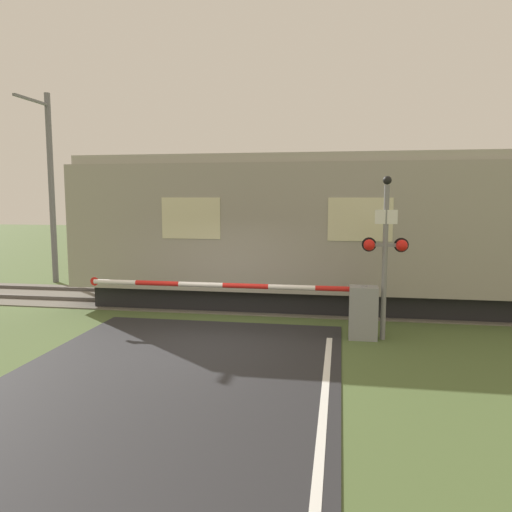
{
  "coord_description": "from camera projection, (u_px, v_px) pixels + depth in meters",
  "views": [
    {
      "loc": [
        2.77,
        -9.52,
        3.03
      ],
      "look_at": [
        0.85,
        1.75,
        1.67
      ],
      "focal_mm": 35.0,
      "sensor_mm": 36.0,
      "label": 1
    }
  ],
  "objects": [
    {
      "name": "ground_plane",
      "position": [
        201.0,
        347.0,
        10.14
      ],
      "size": [
        80.0,
        80.0,
        0.0
      ],
      "primitive_type": "plane",
      "color": "#4C6033"
    },
    {
      "name": "signal_post",
      "position": [
        385.0,
        248.0,
        10.44
      ],
      "size": [
        0.96,
        0.26,
        3.46
      ],
      "color": "gray",
      "rests_on": "ground_plane"
    },
    {
      "name": "train",
      "position": [
        358.0,
        231.0,
        13.63
      ],
      "size": [
        15.43,
        3.17,
        4.12
      ],
      "color": "black",
      "rests_on": "ground_plane"
    },
    {
      "name": "track_bed",
      "position": [
        242.0,
        301.0,
        14.41
      ],
      "size": [
        36.0,
        3.2,
        0.13
      ],
      "color": "#666056",
      "rests_on": "ground_plane"
    },
    {
      "name": "crossing_barrier",
      "position": [
        334.0,
        307.0,
        10.75
      ],
      "size": [
        6.55,
        0.44,
        1.17
      ],
      "color": "gray",
      "rests_on": "ground_plane"
    },
    {
      "name": "catenary_pole",
      "position": [
        51.0,
        185.0,
        17.36
      ],
      "size": [
        0.2,
        1.9,
        6.56
      ],
      "color": "slate",
      "rests_on": "ground_plane"
    }
  ]
}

